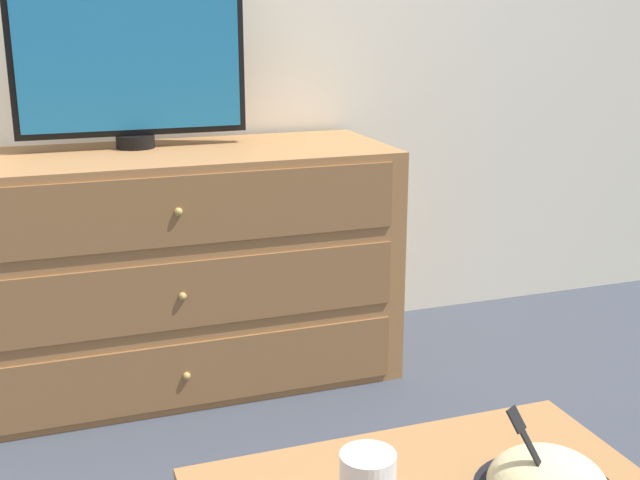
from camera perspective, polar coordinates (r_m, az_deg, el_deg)
The scene contains 3 objects.
ground_plane at distance 3.05m, azimuth -13.46°, elevation -7.46°, with size 12.00×12.00×0.00m, color #383D47.
dresser at distance 2.65m, azimuth -10.79°, elevation -2.04°, with size 1.45×0.56×0.77m.
tv at distance 2.63m, azimuth -13.37°, elevation 12.61°, with size 0.72×0.12×0.55m.
Camera 1 is at (-0.24, -2.80, 1.19)m, focal length 45.00 mm.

